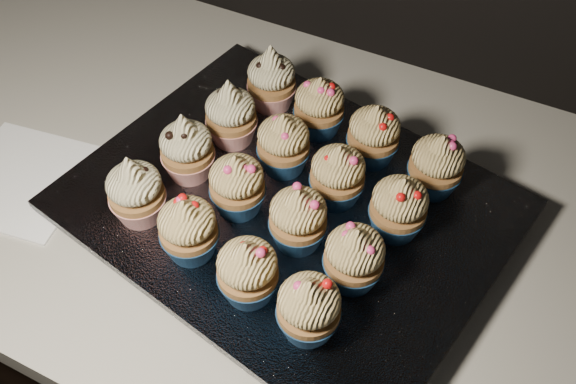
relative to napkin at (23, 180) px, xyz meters
The scene contains 20 objects.
worktop 0.53m from the napkin, 14.14° to the left, with size 2.44×0.64×0.04m, color beige.
napkin is the anchor object (origin of this frame).
baking_tray 0.34m from the napkin, 16.01° to the left, with size 0.44×0.33×0.02m, color black.
foil_lining 0.34m from the napkin, 16.01° to the left, with size 0.47×0.37×0.01m, color silver.
cupcake_0 0.20m from the napkin, ahead, with size 0.06×0.06×0.10m.
cupcake_1 0.27m from the napkin, ahead, with size 0.06×0.06×0.08m.
cupcake_2 0.35m from the napkin, ahead, with size 0.06×0.06×0.08m.
cupcake_3 0.42m from the napkin, ahead, with size 0.06×0.06×0.08m.
cupcake_4 0.23m from the napkin, 22.20° to the left, with size 0.06×0.06×0.10m.
cupcake_5 0.29m from the napkin, 12.40° to the left, with size 0.06×0.06×0.08m.
cupcake_6 0.37m from the napkin, ahead, with size 0.06×0.06×0.08m.
cupcake_7 0.44m from the napkin, ahead, with size 0.06×0.06×0.08m.
cupcake_8 0.28m from the napkin, 35.13° to the left, with size 0.06×0.06×0.10m.
cupcake_9 0.33m from the napkin, 25.23° to the left, with size 0.06×0.06×0.08m.
cupcake_10 0.40m from the napkin, 18.36° to the left, with size 0.06×0.06×0.08m.
cupcake_11 0.47m from the napkin, 13.82° to the left, with size 0.06×0.06×0.08m.
cupcake_12 0.34m from the napkin, 44.89° to the left, with size 0.06×0.06×0.10m.
cupcake_13 0.38m from the napkin, 35.03° to the left, with size 0.06×0.06×0.08m.
cupcake_14 0.44m from the napkin, 27.44° to the left, with size 0.06×0.06×0.08m.
cupcake_15 0.51m from the napkin, 21.84° to the left, with size 0.06×0.06×0.08m.
Camera 1 is at (0.02, 1.25, 1.51)m, focal length 40.00 mm.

